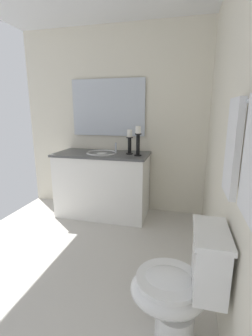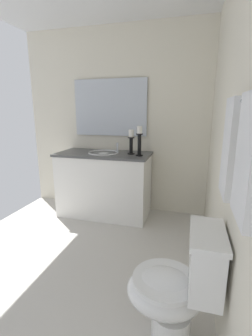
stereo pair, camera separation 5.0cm
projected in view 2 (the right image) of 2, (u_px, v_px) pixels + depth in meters
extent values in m
cube|color=beige|center=(68.00, 265.00, 2.19)|extent=(2.91, 2.56, 0.02)
cube|color=silver|center=(231.00, 135.00, 1.57)|extent=(2.91, 0.04, 2.45)
cube|color=silver|center=(115.00, 122.00, 3.27)|extent=(0.04, 2.56, 2.45)
cube|color=white|center=(104.00, 185.00, 3.17)|extent=(0.55, 1.18, 0.82)
cube|color=#4C4C4C|center=(104.00, 154.00, 3.07)|extent=(0.58, 1.21, 0.03)
sphere|color=black|center=(68.00, 177.00, 3.41)|extent=(0.02, 0.02, 0.02)
sphere|color=black|center=(60.00, 181.00, 3.22)|extent=(0.02, 0.02, 0.02)
ellipsoid|color=white|center=(104.00, 157.00, 3.08)|extent=(0.38, 0.30, 0.11)
torus|color=white|center=(104.00, 153.00, 3.06)|extent=(0.40, 0.40, 0.02)
cylinder|color=silver|center=(117.00, 148.00, 3.00)|extent=(0.02, 0.02, 0.14)
cube|color=silver|center=(110.00, 108.00, 3.19)|extent=(0.02, 1.02, 0.75)
cylinder|color=black|center=(139.00, 155.00, 2.87)|extent=(0.09, 0.09, 0.01)
cylinder|color=black|center=(139.00, 145.00, 2.85)|extent=(0.04, 0.04, 0.26)
cylinder|color=black|center=(140.00, 134.00, 2.81)|extent=(0.08, 0.08, 0.01)
cylinder|color=white|center=(140.00, 130.00, 2.80)|extent=(0.06, 0.06, 0.09)
cylinder|color=black|center=(131.00, 154.00, 2.99)|extent=(0.09, 0.09, 0.01)
cylinder|color=black|center=(131.00, 146.00, 2.97)|extent=(0.04, 0.04, 0.20)
cylinder|color=black|center=(131.00, 138.00, 2.94)|extent=(0.08, 0.08, 0.01)
cylinder|color=white|center=(131.00, 133.00, 2.93)|extent=(0.06, 0.06, 0.09)
cylinder|color=white|center=(171.00, 324.00, 1.47)|extent=(0.24, 0.24, 0.18)
ellipsoid|color=white|center=(164.00, 291.00, 1.43)|extent=(0.38, 0.46, 0.24)
cylinder|color=white|center=(165.00, 280.00, 1.41)|extent=(0.39, 0.39, 0.03)
cube|color=white|center=(206.00, 263.00, 1.31)|extent=(0.36, 0.17, 0.32)
cube|color=white|center=(208.00, 234.00, 1.27)|extent=(0.38, 0.19, 0.03)
cylinder|color=silver|center=(247.00, 100.00, 0.87)|extent=(0.78, 0.02, 0.02)
cube|color=white|center=(229.00, 148.00, 1.11)|extent=(0.23, 0.03, 0.46)
cube|color=white|center=(247.00, 159.00, 0.73)|extent=(0.23, 0.03, 0.41)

